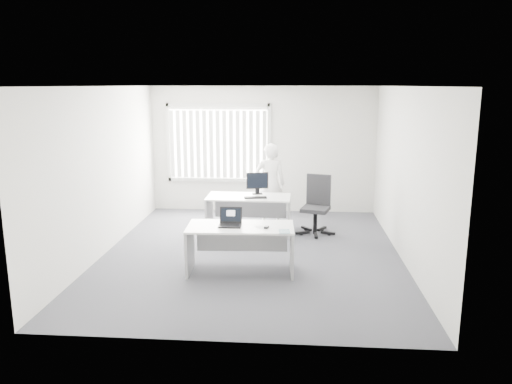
# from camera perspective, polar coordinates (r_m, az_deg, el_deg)

# --- Properties ---
(ground) EXTENTS (6.00, 6.00, 0.00)m
(ground) POSITION_cam_1_polar(r_m,az_deg,el_deg) (8.58, -0.51, -7.05)
(ground) COLOR #595962
(ground) RESTS_ON ground
(wall_back) EXTENTS (5.00, 0.02, 2.80)m
(wall_back) POSITION_cam_1_polar(r_m,az_deg,el_deg) (11.18, 0.80, 4.85)
(wall_back) COLOR beige
(wall_back) RESTS_ON ground
(wall_front) EXTENTS (5.00, 0.02, 2.80)m
(wall_front) POSITION_cam_1_polar(r_m,az_deg,el_deg) (5.31, -3.32, -3.39)
(wall_front) COLOR beige
(wall_front) RESTS_ON ground
(wall_left) EXTENTS (0.02, 6.00, 2.80)m
(wall_left) POSITION_cam_1_polar(r_m,az_deg,el_deg) (8.80, -16.99, 2.32)
(wall_left) COLOR beige
(wall_left) RESTS_ON ground
(wall_right) EXTENTS (0.02, 6.00, 2.80)m
(wall_right) POSITION_cam_1_polar(r_m,az_deg,el_deg) (8.39, 16.75, 1.88)
(wall_right) COLOR beige
(wall_right) RESTS_ON ground
(ceiling) EXTENTS (5.00, 6.00, 0.02)m
(ceiling) POSITION_cam_1_polar(r_m,az_deg,el_deg) (8.10, -0.55, 12.00)
(ceiling) COLOR white
(ceiling) RESTS_ON wall_back
(window) EXTENTS (2.32, 0.06, 1.76)m
(window) POSITION_cam_1_polar(r_m,az_deg,el_deg) (11.23, -4.33, 5.62)
(window) COLOR beige
(window) RESTS_ON wall_back
(blinds) EXTENTS (2.20, 0.10, 1.50)m
(blinds) POSITION_cam_1_polar(r_m,az_deg,el_deg) (11.18, -4.38, 5.43)
(blinds) COLOR white
(blinds) RESTS_ON wall_back
(desk_near) EXTENTS (1.64, 0.82, 0.73)m
(desk_near) POSITION_cam_1_polar(r_m,az_deg,el_deg) (7.62, -1.78, -5.38)
(desk_near) COLOR white
(desk_near) RESTS_ON ground
(desk_far) EXTENTS (1.61, 0.77, 0.73)m
(desk_far) POSITION_cam_1_polar(r_m,az_deg,el_deg) (9.62, -0.83, -1.66)
(desk_far) COLOR white
(desk_far) RESTS_ON ground
(office_chair) EXTENTS (0.79, 0.79, 1.13)m
(office_chair) POSITION_cam_1_polar(r_m,az_deg,el_deg) (9.70, 6.87, -2.69)
(office_chair) COLOR black
(office_chair) RESTS_ON ground
(person) EXTENTS (0.66, 0.48, 1.68)m
(person) POSITION_cam_1_polar(r_m,az_deg,el_deg) (10.18, 1.64, 0.91)
(person) COLOR white
(person) RESTS_ON ground
(laptop) EXTENTS (0.34, 0.31, 0.26)m
(laptop) POSITION_cam_1_polar(r_m,az_deg,el_deg) (7.51, -3.01, -2.98)
(laptop) COLOR black
(laptop) RESTS_ON desk_near
(paper_sheet) EXTENTS (0.32, 0.28, 0.00)m
(paper_sheet) POSITION_cam_1_polar(r_m,az_deg,el_deg) (7.51, 0.97, -3.99)
(paper_sheet) COLOR white
(paper_sheet) RESTS_ON desk_near
(mouse) EXTENTS (0.07, 0.10, 0.04)m
(mouse) POSITION_cam_1_polar(r_m,az_deg,el_deg) (7.44, 1.20, -4.00)
(mouse) COLOR #A6A6A8
(mouse) RESTS_ON paper_sheet
(booklet) EXTENTS (0.17, 0.23, 0.01)m
(booklet) POSITION_cam_1_polar(r_m,az_deg,el_deg) (7.27, 3.27, -4.53)
(booklet) COLOR silver
(booklet) RESTS_ON desk_near
(keyboard) EXTENTS (0.44, 0.21, 0.02)m
(keyboard) POSITION_cam_1_polar(r_m,az_deg,el_deg) (9.42, -0.07, -0.64)
(keyboard) COLOR black
(keyboard) RESTS_ON desk_far
(monitor) EXTENTS (0.45, 0.21, 0.43)m
(monitor) POSITION_cam_1_polar(r_m,az_deg,el_deg) (9.73, 0.16, 1.01)
(monitor) COLOR black
(monitor) RESTS_ON desk_far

